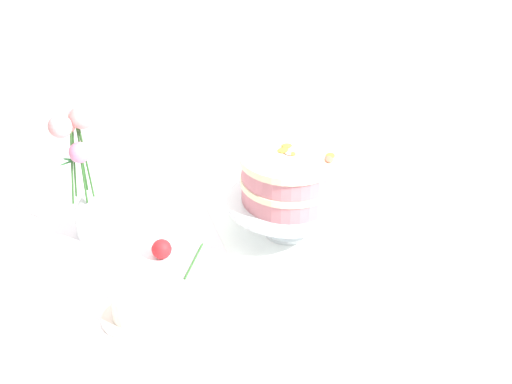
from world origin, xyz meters
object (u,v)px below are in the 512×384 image
flower_vase (82,175)px  dining_table (237,269)px  cake_stand (288,204)px  fallen_rose (163,249)px  teacup (131,309)px  layer_cake (289,176)px

flower_vase → dining_table: bearing=-14.7°
cake_stand → fallen_rose: bearing=-173.0°
cake_stand → teacup: 0.45m
dining_table → fallen_rose: size_ratio=11.46×
teacup → cake_stand: bearing=31.2°
layer_cake → flower_vase: flower_vase is taller
flower_vase → fallen_rose: flower_vase is taller
dining_table → cake_stand: 0.21m
dining_table → teacup: teacup is taller
dining_table → layer_cake: bearing=1.6°
dining_table → cake_stand: cake_stand is taller
dining_table → fallen_rose: bearing=-169.3°
cake_stand → layer_cake: bearing=-9.3°
layer_cake → teacup: size_ratio=1.84×
flower_vase → teacup: size_ratio=2.71×
teacup → fallen_rose: (0.08, 0.19, -0.00)m
flower_vase → teacup: flower_vase is taller
dining_table → teacup: size_ratio=11.25×
flower_vase → fallen_rose: 0.25m
fallen_rose → cake_stand: bearing=7.0°
layer_cake → flower_vase: bearing=169.6°
cake_stand → flower_vase: 0.48m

